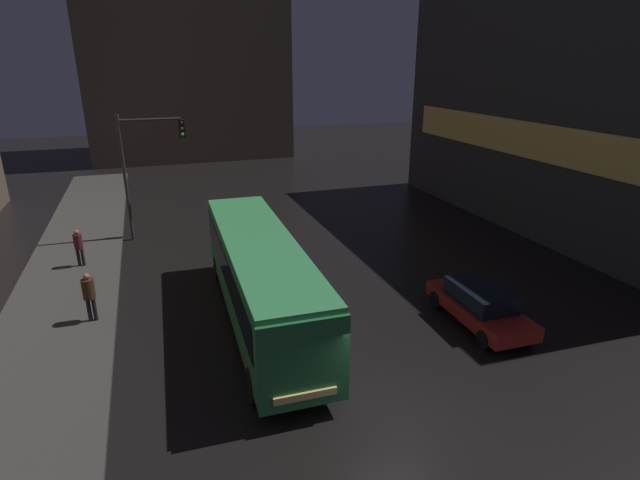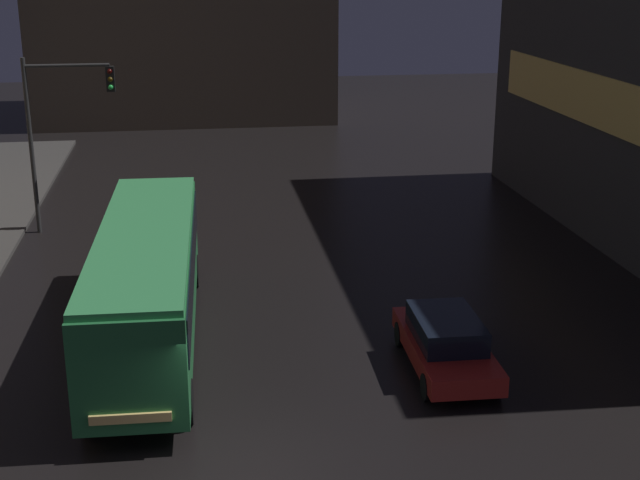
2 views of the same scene
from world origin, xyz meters
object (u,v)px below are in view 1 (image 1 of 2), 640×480
(pedestrian_mid, at_px, (89,292))
(pedestrian_near, at_px, (79,245))
(traffic_light_main, at_px, (145,156))
(bus_near, at_px, (260,272))
(car_taxi, at_px, (480,304))

(pedestrian_mid, bearing_deg, pedestrian_near, -35.04)
(pedestrian_near, distance_m, traffic_light_main, 5.60)
(bus_near, distance_m, traffic_light_main, 11.54)
(bus_near, height_order, pedestrian_near, bus_near)
(traffic_light_main, bearing_deg, car_taxi, -51.50)
(pedestrian_near, relative_size, pedestrian_mid, 0.94)
(pedestrian_near, relative_size, traffic_light_main, 0.26)
(car_taxi, distance_m, pedestrian_near, 17.06)
(car_taxi, bearing_deg, traffic_light_main, -49.90)
(traffic_light_main, bearing_deg, pedestrian_near, -133.78)
(bus_near, distance_m, pedestrian_mid, 6.01)
(pedestrian_mid, bearing_deg, bus_near, -151.76)
(pedestrian_near, bearing_deg, bus_near, 135.79)
(pedestrian_near, distance_m, pedestrian_mid, 5.68)
(bus_near, distance_m, car_taxi, 7.79)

